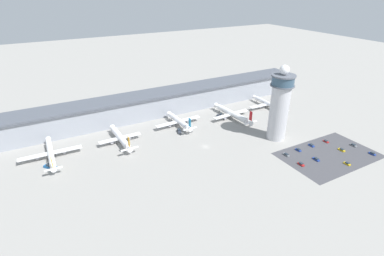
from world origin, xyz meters
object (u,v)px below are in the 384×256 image
airplane_gate_charlie (179,121)px  car_blue_compact (326,141)px  service_truck_catering (220,116)px  car_silver_sedan (372,154)px  car_grey_coupe (301,164)px  car_yellow_taxi (347,164)px  control_tower (280,105)px  airplane_gate_alpha (51,153)px  service_truck_fuel (179,131)px  car_red_hatchback (311,145)px  car_black_suv (353,145)px  car_maroon_suv (298,150)px  service_truck_baggage (50,167)px  car_white_wagon (286,155)px  car_green_van (316,159)px  car_navy_sedan (342,150)px  airplane_gate_delta (232,114)px  airplane_gate_echo (268,104)px  airplane_gate_bravo (120,138)px

airplane_gate_charlie → car_blue_compact: bearing=-42.6°
service_truck_catering → car_silver_sedan: bearing=-61.7°
car_grey_coupe → car_blue_compact: 40.55m
car_blue_compact → car_yellow_taxi: car_yellow_taxi is taller
control_tower → airplane_gate_alpha: (-146.65, 47.66, -21.58)m
service_truck_fuel → car_red_hatchback: (71.02, -63.23, -0.24)m
car_black_suv → car_maroon_suv: car_maroon_suv is taller
service_truck_baggage → car_white_wagon: service_truck_baggage is taller
car_blue_compact → car_white_wagon: bearing=-180.0°
car_maroon_suv → car_red_hatchback: car_red_hatchback is taller
car_green_van → airplane_gate_charlie: bearing=122.1°
airplane_gate_alpha → airplane_gate_charlie: (93.69, 3.92, 0.23)m
service_truck_fuel → car_grey_coupe: service_truck_fuel is taller
service_truck_baggage → car_navy_sedan: bearing=-22.4°
airplane_gate_delta → car_yellow_taxi: airplane_gate_delta is taller
car_navy_sedan → car_white_wagon: 39.78m
service_truck_catering → car_green_van: bearing=-79.7°
car_black_suv → car_maroon_suv: bearing=160.2°
control_tower → airplane_gate_delta: size_ratio=1.17×
airplane_gate_echo → service_truck_fuel: 92.70m
service_truck_baggage → car_red_hatchback: 172.09m
car_white_wagon → car_green_van: bearing=-46.4°
car_navy_sedan → car_black_suv: bearing=0.9°
car_maroon_suv → car_red_hatchback: size_ratio=0.96×
service_truck_catering → car_maroon_suv: bearing=-78.5°
car_white_wagon → car_maroon_suv: bearing=3.4°
control_tower → service_truck_catering: 58.60m
service_truck_catering → car_yellow_taxi: size_ratio=1.43×
car_black_suv → car_silver_sedan: 13.30m
car_grey_coupe → service_truck_catering: bearing=91.9°
car_silver_sedan → car_green_van: bearing=161.1°
airplane_gate_echo → car_black_suv: size_ratio=8.93×
service_truck_fuel → car_green_van: service_truck_fuel is taller
service_truck_baggage → car_silver_sedan: (188.45, -85.06, -0.32)m
car_silver_sedan → control_tower: bearing=129.2°
airplane_gate_alpha → airplane_gate_bravo: (45.31, -1.10, 0.06)m
car_navy_sedan → car_silver_sedan: size_ratio=1.03×
airplane_gate_bravo → car_blue_compact: bearing=-28.1°
car_black_suv → car_yellow_taxi: car_black_suv is taller
airplane_gate_bravo → car_blue_compact: size_ratio=9.76×
car_white_wagon → car_red_hatchback: 24.50m
car_silver_sedan → car_blue_compact: bearing=115.4°
service_truck_fuel → service_truck_catering: bearing=12.2°
car_maroon_suv → service_truck_baggage: bearing=158.8°
service_truck_catering → airplane_gate_bravo: bearing=-176.9°
car_silver_sedan → car_red_hatchback: size_ratio=1.05×
service_truck_catering → car_black_suv: bearing=-58.4°
airplane_gate_echo → car_blue_compact: (-7.69, -69.46, -3.31)m
car_navy_sedan → car_yellow_taxi: car_navy_sedan is taller
control_tower → service_truck_baggage: size_ratio=6.96×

